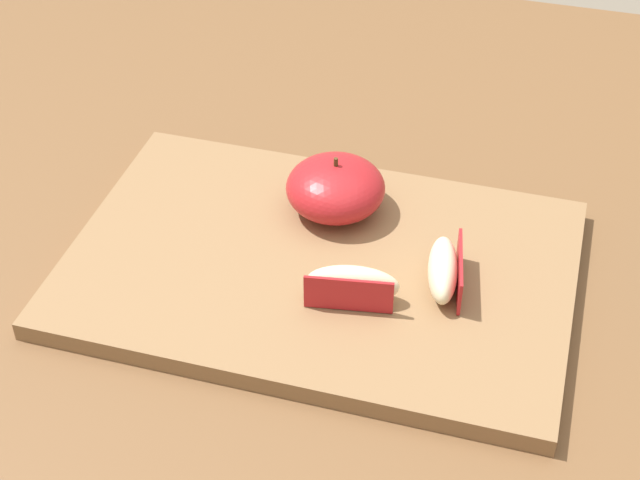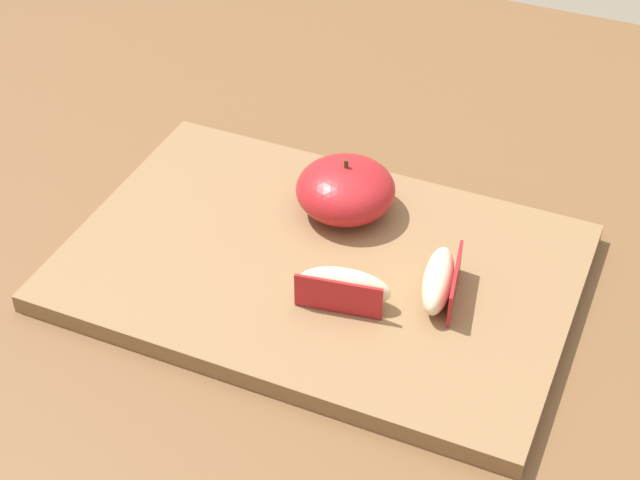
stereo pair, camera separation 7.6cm
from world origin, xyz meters
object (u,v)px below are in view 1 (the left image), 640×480
object	(u,v)px
apple_wedge_middle	(353,285)
apple_half_skin_up	(336,188)
cutting_board	(320,267)
apple_wedge_left	(444,270)

from	to	relation	value
apple_wedge_middle	apple_half_skin_up	bearing A→B (deg)	111.80
cutting_board	apple_half_skin_up	bearing A→B (deg)	94.56
apple_half_skin_up	apple_wedge_middle	xyz separation A→B (m)	(0.04, -0.10, -0.01)
cutting_board	apple_wedge_middle	xyz separation A→B (m)	(0.04, -0.04, 0.02)
apple_half_skin_up	apple_wedge_middle	size ratio (longest dim) A/B	1.13
apple_wedge_middle	apple_wedge_left	size ratio (longest dim) A/B	1.00
cutting_board	apple_wedge_left	world-z (taller)	apple_wedge_left
apple_half_skin_up	apple_wedge_left	size ratio (longest dim) A/B	1.13
cutting_board	apple_wedge_left	size ratio (longest dim) A/B	5.43
cutting_board	apple_wedge_middle	distance (m)	0.06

